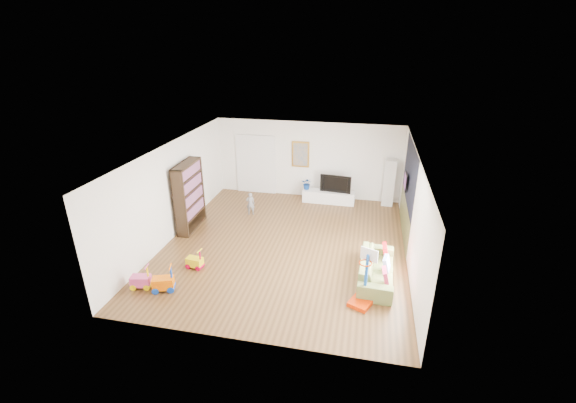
% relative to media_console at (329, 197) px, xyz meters
% --- Properties ---
extents(floor, '(6.50, 7.50, 0.00)m').
position_rel_media_console_xyz_m(floor, '(-0.84, -3.28, -0.21)').
color(floor, brown).
rests_on(floor, ground).
extents(ceiling, '(6.50, 7.50, 0.00)m').
position_rel_media_console_xyz_m(ceiling, '(-0.84, -3.28, 2.49)').
color(ceiling, white).
rests_on(ceiling, ground).
extents(wall_back, '(6.50, 0.00, 2.70)m').
position_rel_media_console_xyz_m(wall_back, '(-0.84, 0.47, 1.14)').
color(wall_back, white).
rests_on(wall_back, ground).
extents(wall_front, '(6.50, 0.00, 2.70)m').
position_rel_media_console_xyz_m(wall_front, '(-0.84, -7.03, 1.14)').
color(wall_front, silver).
rests_on(wall_front, ground).
extents(wall_left, '(0.00, 7.50, 2.70)m').
position_rel_media_console_xyz_m(wall_left, '(-4.09, -3.28, 1.14)').
color(wall_left, silver).
rests_on(wall_left, ground).
extents(wall_right, '(0.00, 7.50, 2.70)m').
position_rel_media_console_xyz_m(wall_right, '(2.41, -3.28, 1.14)').
color(wall_right, silver).
rests_on(wall_right, ground).
extents(navy_accent, '(0.01, 3.20, 1.70)m').
position_rel_media_console_xyz_m(navy_accent, '(2.39, -1.88, 1.64)').
color(navy_accent, black).
rests_on(navy_accent, wall_right).
extents(olive_wainscot, '(0.01, 3.20, 1.00)m').
position_rel_media_console_xyz_m(olive_wainscot, '(2.39, -1.88, 0.29)').
color(olive_wainscot, brown).
rests_on(olive_wainscot, wall_right).
extents(doorway, '(1.45, 0.06, 2.10)m').
position_rel_media_console_xyz_m(doorway, '(-2.74, 0.43, 0.84)').
color(doorway, white).
rests_on(doorway, ground).
extents(painting_back, '(0.62, 0.06, 0.92)m').
position_rel_media_console_xyz_m(painting_back, '(-1.09, 0.43, 1.34)').
color(painting_back, gold).
rests_on(painting_back, wall_back).
extents(artwork_right, '(0.04, 0.56, 0.46)m').
position_rel_media_console_xyz_m(artwork_right, '(2.33, -1.68, 1.34)').
color(artwork_right, '#7F3F8C').
rests_on(artwork_right, wall_right).
extents(media_console, '(1.80, 0.47, 0.42)m').
position_rel_media_console_xyz_m(media_console, '(0.00, 0.00, 0.00)').
color(media_console, white).
rests_on(media_console, ground).
extents(tall_cabinet, '(0.40, 0.40, 1.61)m').
position_rel_media_console_xyz_m(tall_cabinet, '(2.00, 0.23, 0.60)').
color(tall_cabinet, silver).
rests_on(tall_cabinet, ground).
extents(bookshelf, '(0.41, 1.40, 2.03)m').
position_rel_media_console_xyz_m(bookshelf, '(-3.84, -2.78, 0.81)').
color(bookshelf, '#302013').
rests_on(bookshelf, ground).
extents(sofa, '(0.86, 2.02, 0.58)m').
position_rel_media_console_xyz_m(sofa, '(1.63, -4.43, 0.08)').
color(sofa, olive).
rests_on(sofa, ground).
extents(basketball_hoop, '(0.62, 0.67, 1.29)m').
position_rel_media_console_xyz_m(basketball_hoop, '(1.32, -5.45, 0.43)').
color(basketball_hoop, red).
rests_on(basketball_hoop, ground).
extents(ride_on_yellow, '(0.42, 0.29, 0.53)m').
position_rel_media_console_xyz_m(ride_on_yellow, '(-2.80, -4.87, 0.06)').
color(ride_on_yellow, yellow).
rests_on(ride_on_yellow, ground).
extents(ride_on_orange, '(0.54, 0.43, 0.63)m').
position_rel_media_console_xyz_m(ride_on_orange, '(-3.09, -5.89, 0.10)').
color(ride_on_orange, '#F56600').
rests_on(ride_on_orange, ground).
extents(ride_on_pink, '(0.48, 0.35, 0.58)m').
position_rel_media_console_xyz_m(ride_on_pink, '(-3.65, -5.90, 0.08)').
color(ride_on_pink, '#DC458A').
rests_on(ride_on_pink, ground).
extents(child, '(0.32, 0.25, 0.76)m').
position_rel_media_console_xyz_m(child, '(-2.37, -1.53, 0.17)').
color(child, slate).
rests_on(child, ground).
extents(tv, '(1.07, 0.26, 0.61)m').
position_rel_media_console_xyz_m(tv, '(0.23, 0.04, 0.52)').
color(tv, black).
rests_on(tv, media_console).
extents(vase_plant, '(0.41, 0.37, 0.42)m').
position_rel_media_console_xyz_m(vase_plant, '(-0.77, 0.03, 0.42)').
color(vase_plant, navy).
rests_on(vase_plant, media_console).
extents(pillow_left, '(0.11, 0.35, 0.35)m').
position_rel_media_console_xyz_m(pillow_left, '(1.81, -4.98, 0.25)').
color(pillow_left, '#CD2D5C').
rests_on(pillow_left, sofa).
extents(pillow_center, '(0.15, 0.36, 0.35)m').
position_rel_media_console_xyz_m(pillow_center, '(1.85, -4.44, 0.25)').
color(pillow_center, silver).
rests_on(pillow_center, sofa).
extents(pillow_right, '(0.10, 0.37, 0.36)m').
position_rel_media_console_xyz_m(pillow_right, '(1.83, -3.88, 0.25)').
color(pillow_right, '#BF060D').
rests_on(pillow_right, sofa).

